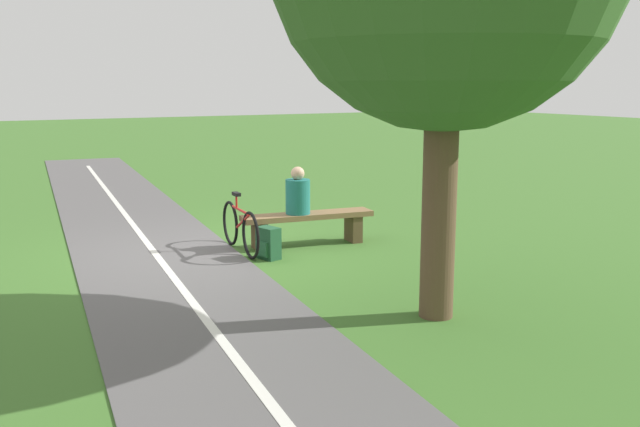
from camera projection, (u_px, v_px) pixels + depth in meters
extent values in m
plane|color=#3D6B28|center=(203.00, 255.00, 10.00)|extent=(80.00, 80.00, 0.00)
cube|color=#565454|center=(241.00, 367.00, 6.05)|extent=(6.22, 36.03, 0.02)
cube|color=silver|center=(241.00, 365.00, 6.05)|extent=(3.63, 31.82, 0.00)
cube|color=brown|center=(308.00, 216.00, 10.53)|extent=(2.06, 0.67, 0.08)
cube|color=brown|center=(353.00, 228.00, 10.84)|extent=(0.21, 0.38, 0.42)
cube|color=brown|center=(260.00, 236.00, 10.31)|extent=(0.21, 0.38, 0.42)
cylinder|color=#1E6B66|center=(298.00, 197.00, 10.42)|extent=(0.41, 0.41, 0.52)
sphere|color=tan|center=(298.00, 173.00, 10.35)|extent=(0.20, 0.20, 0.20)
torus|color=black|center=(251.00, 235.00, 9.72)|extent=(0.10, 0.68, 0.67)
torus|color=black|center=(230.00, 223.00, 10.57)|extent=(0.10, 0.68, 0.67)
cylinder|color=red|center=(240.00, 210.00, 10.09)|extent=(0.10, 0.81, 0.04)
cylinder|color=red|center=(243.00, 221.00, 9.99)|extent=(0.08, 0.59, 0.32)
cylinder|color=red|center=(236.00, 201.00, 10.20)|extent=(0.03, 0.03, 0.20)
cube|color=black|center=(236.00, 194.00, 10.18)|extent=(0.10, 0.21, 0.05)
cube|color=#1E4C2D|center=(269.00, 243.00, 9.75)|extent=(0.28, 0.37, 0.45)
cube|color=#245B37|center=(262.00, 249.00, 9.68)|extent=(0.10, 0.23, 0.20)
cylinder|color=brown|center=(440.00, 185.00, 7.13)|extent=(0.36, 0.36, 2.81)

